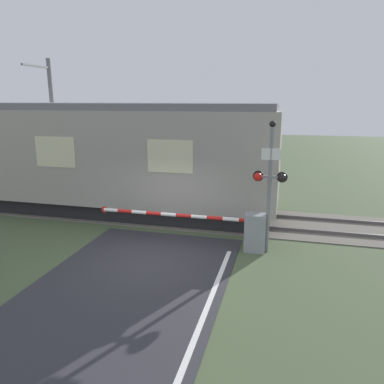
% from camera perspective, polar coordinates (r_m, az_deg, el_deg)
% --- Properties ---
extents(ground_plane, '(80.00, 80.00, 0.00)m').
position_cam_1_polar(ground_plane, '(10.70, -6.13, -10.07)').
color(ground_plane, '#475638').
extents(track_bed, '(36.00, 3.20, 0.13)m').
position_cam_1_polar(track_bed, '(14.24, -0.59, -3.71)').
color(track_bed, '#666056').
rests_on(track_bed, ground_plane).
extents(train, '(15.39, 3.20, 4.21)m').
position_cam_1_polar(train, '(15.46, -16.71, 5.22)').
color(train, black).
rests_on(train, ground_plane).
extents(crossing_barrier, '(5.19, 0.44, 1.13)m').
position_cam_1_polar(crossing_barrier, '(11.11, 7.57, -5.70)').
color(crossing_barrier, gray).
rests_on(crossing_barrier, ground_plane).
extents(signal_post, '(0.96, 0.26, 3.78)m').
position_cam_1_polar(signal_post, '(10.70, 11.78, 1.83)').
color(signal_post, gray).
rests_on(signal_post, ground_plane).
extents(catenary_pole, '(0.20, 1.90, 6.11)m').
position_cam_1_polar(catenary_pole, '(18.64, -20.39, 9.58)').
color(catenary_pole, slate).
rests_on(catenary_pole, ground_plane).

